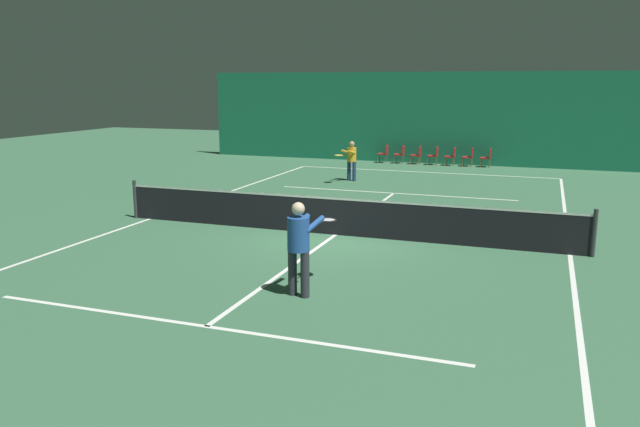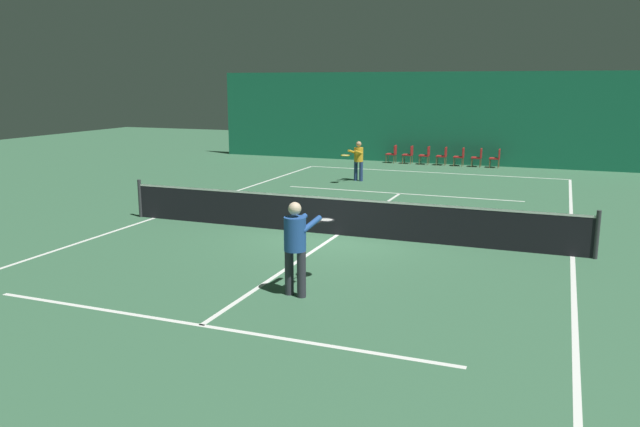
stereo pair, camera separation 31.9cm
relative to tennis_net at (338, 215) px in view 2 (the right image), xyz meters
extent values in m
plane|color=#386647|center=(0.00, 0.00, -0.51)|extent=(60.00, 60.00, 0.00)
cube|color=#196B4C|center=(0.00, 15.01, 1.61)|extent=(23.00, 0.12, 4.25)
cube|color=white|center=(0.00, 11.90, -0.51)|extent=(11.00, 0.10, 0.00)
cube|color=white|center=(0.00, 6.40, -0.51)|extent=(8.25, 0.10, 0.00)
cube|color=white|center=(0.00, -6.40, -0.51)|extent=(8.25, 0.10, 0.00)
cube|color=white|center=(-5.50, 0.00, -0.51)|extent=(0.10, 23.80, 0.00)
cube|color=white|center=(5.50, 0.00, -0.51)|extent=(0.10, 23.80, 0.00)
cube|color=white|center=(0.00, 0.00, -0.51)|extent=(0.10, 12.80, 0.00)
cube|color=black|center=(0.00, 0.00, -0.04)|extent=(11.90, 0.02, 0.95)
cube|color=white|center=(0.00, 0.00, 0.41)|extent=(11.90, 0.02, 0.05)
cylinder|color=#333338|center=(-5.95, 0.00, 0.02)|extent=(0.10, 0.10, 1.07)
cylinder|color=#333338|center=(5.95, 0.00, 0.02)|extent=(0.10, 0.10, 1.07)
cylinder|color=#2D2D38|center=(0.70, -4.54, -0.09)|extent=(0.19, 0.19, 0.84)
cylinder|color=#2D2D38|center=(0.96, -4.59, -0.09)|extent=(0.19, 0.19, 0.84)
cylinder|color=#234C99|center=(0.83, -4.57, 0.63)|extent=(0.47, 0.47, 0.61)
sphere|color=beige|center=(0.83, -4.57, 1.09)|extent=(0.23, 0.23, 0.23)
cylinder|color=#234C99|center=(0.73, -4.26, 0.77)|extent=(0.22, 0.59, 0.24)
cylinder|color=#234C99|center=(1.04, -4.33, 0.77)|extent=(0.22, 0.59, 0.24)
cylinder|color=black|center=(0.98, -3.88, 0.70)|extent=(0.09, 0.31, 0.03)
torus|color=black|center=(1.04, -3.58, 0.70)|extent=(0.39, 0.39, 0.03)
cylinder|color=silver|center=(1.04, -3.58, 0.70)|extent=(0.33, 0.33, 0.00)
cylinder|color=navy|center=(-2.09, 8.58, -0.13)|extent=(0.17, 0.17, 0.75)
cylinder|color=navy|center=(-2.32, 8.63, -0.13)|extent=(0.17, 0.17, 0.75)
cylinder|color=gold|center=(-2.21, 8.60, 0.51)|extent=(0.43, 0.43, 0.54)
sphere|color=tan|center=(-2.21, 8.60, 0.92)|extent=(0.21, 0.21, 0.21)
cylinder|color=gold|center=(-2.13, 8.33, 0.64)|extent=(0.21, 0.52, 0.22)
cylinder|color=gold|center=(-2.41, 8.40, 0.64)|extent=(0.21, 0.52, 0.22)
cylinder|color=black|center=(-2.37, 7.98, 0.57)|extent=(0.10, 0.30, 0.03)
torus|color=gold|center=(-2.44, 7.68, 0.57)|extent=(0.40, 0.40, 0.03)
cylinder|color=silver|center=(-2.44, 7.68, 0.57)|extent=(0.33, 0.33, 0.00)
cylinder|color=brown|center=(-2.64, 14.65, -0.32)|extent=(0.03, 0.03, 0.39)
cylinder|color=brown|center=(-2.64, 14.27, -0.32)|extent=(0.03, 0.03, 0.39)
cylinder|color=brown|center=(-2.26, 14.65, -0.32)|extent=(0.03, 0.03, 0.39)
cylinder|color=brown|center=(-2.26, 14.27, -0.32)|extent=(0.03, 0.03, 0.39)
cube|color=#A51E1E|center=(-2.45, 14.46, -0.10)|extent=(0.44, 0.44, 0.05)
cube|color=#A51E1E|center=(-2.25, 14.46, 0.13)|extent=(0.04, 0.44, 0.40)
cylinder|color=brown|center=(-1.85, 14.65, -0.32)|extent=(0.03, 0.03, 0.39)
cylinder|color=brown|center=(-1.85, 14.27, -0.32)|extent=(0.03, 0.03, 0.39)
cylinder|color=brown|center=(-1.47, 14.65, -0.32)|extent=(0.03, 0.03, 0.39)
cylinder|color=brown|center=(-1.47, 14.27, -0.32)|extent=(0.03, 0.03, 0.39)
cube|color=#A51E1E|center=(-1.66, 14.46, -0.10)|extent=(0.44, 0.44, 0.05)
cube|color=#A51E1E|center=(-1.46, 14.46, 0.13)|extent=(0.04, 0.44, 0.40)
cylinder|color=brown|center=(-1.05, 14.65, -0.32)|extent=(0.03, 0.03, 0.39)
cylinder|color=brown|center=(-1.05, 14.27, -0.32)|extent=(0.03, 0.03, 0.39)
cylinder|color=brown|center=(-0.67, 14.65, -0.32)|extent=(0.03, 0.03, 0.39)
cylinder|color=brown|center=(-0.67, 14.27, -0.32)|extent=(0.03, 0.03, 0.39)
cube|color=#A51E1E|center=(-0.86, 14.46, -0.10)|extent=(0.44, 0.44, 0.05)
cube|color=#A51E1E|center=(-0.66, 14.46, 0.13)|extent=(0.04, 0.44, 0.40)
cylinder|color=brown|center=(-0.26, 14.65, -0.32)|extent=(0.03, 0.03, 0.39)
cylinder|color=brown|center=(-0.26, 14.27, -0.32)|extent=(0.03, 0.03, 0.39)
cylinder|color=brown|center=(0.12, 14.65, -0.32)|extent=(0.03, 0.03, 0.39)
cylinder|color=brown|center=(0.12, 14.27, -0.32)|extent=(0.03, 0.03, 0.39)
cube|color=#A51E1E|center=(-0.07, 14.46, -0.10)|extent=(0.44, 0.44, 0.05)
cube|color=#A51E1E|center=(0.13, 14.46, 0.13)|extent=(0.04, 0.44, 0.40)
cylinder|color=brown|center=(0.54, 14.65, -0.32)|extent=(0.03, 0.03, 0.39)
cylinder|color=brown|center=(0.54, 14.27, -0.32)|extent=(0.03, 0.03, 0.39)
cylinder|color=brown|center=(0.92, 14.65, -0.32)|extent=(0.03, 0.03, 0.39)
cylinder|color=brown|center=(0.92, 14.27, -0.32)|extent=(0.03, 0.03, 0.39)
cube|color=#A51E1E|center=(0.73, 14.46, -0.10)|extent=(0.44, 0.44, 0.05)
cube|color=#A51E1E|center=(0.93, 14.46, 0.13)|extent=(0.04, 0.44, 0.40)
cylinder|color=brown|center=(1.33, 14.65, -0.32)|extent=(0.03, 0.03, 0.39)
cylinder|color=brown|center=(1.33, 14.27, -0.32)|extent=(0.03, 0.03, 0.39)
cylinder|color=brown|center=(1.71, 14.65, -0.32)|extent=(0.03, 0.03, 0.39)
cylinder|color=brown|center=(1.71, 14.27, -0.32)|extent=(0.03, 0.03, 0.39)
cube|color=#A51E1E|center=(1.52, 14.46, -0.10)|extent=(0.44, 0.44, 0.05)
cube|color=#A51E1E|center=(1.72, 14.46, 0.13)|extent=(0.04, 0.44, 0.40)
cylinder|color=brown|center=(2.13, 14.65, -0.32)|extent=(0.03, 0.03, 0.39)
cylinder|color=brown|center=(2.13, 14.27, -0.32)|extent=(0.03, 0.03, 0.39)
cylinder|color=brown|center=(2.51, 14.65, -0.32)|extent=(0.03, 0.03, 0.39)
cylinder|color=brown|center=(2.51, 14.27, -0.32)|extent=(0.03, 0.03, 0.39)
cube|color=#A51E1E|center=(2.32, 14.46, -0.10)|extent=(0.44, 0.44, 0.05)
cube|color=#A51E1E|center=(2.52, 14.46, 0.13)|extent=(0.04, 0.44, 0.40)
camera|label=1|loc=(4.80, -14.45, 3.24)|focal=35.00mm
camera|label=2|loc=(5.10, -14.34, 3.24)|focal=35.00mm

